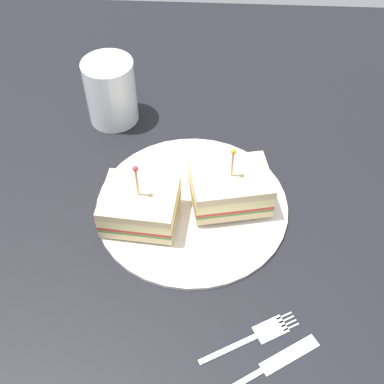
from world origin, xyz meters
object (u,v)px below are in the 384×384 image
object	(u,v)px
sandwich_half_front	(230,188)
knife	(273,364)
sandwich_half_back	(140,206)
plate	(192,204)
drink_glass	(111,94)
fork	(260,334)

from	to	relation	value
sandwich_half_front	knife	distance (cm)	22.54
sandwich_half_back	plate	bearing A→B (deg)	24.23
plate	sandwich_half_front	world-z (taller)	sandwich_half_front
plate	drink_glass	bearing A→B (deg)	127.09
plate	sandwich_half_back	xyz separation A→B (cm)	(-6.42, -2.89, 2.73)
sandwich_half_back	knife	world-z (taller)	sandwich_half_back
drink_glass	fork	xyz separation A→B (cm)	(21.73, -35.40, -4.39)
plate	knife	xyz separation A→B (cm)	(9.76, -21.08, -0.31)
sandwich_half_front	knife	size ratio (longest dim) A/B	0.98
sandwich_half_front	sandwich_half_back	world-z (taller)	sandwich_half_back
sandwich_half_front	knife	bearing A→B (deg)	-77.52
sandwich_half_front	knife	world-z (taller)	sandwich_half_front
fork	knife	size ratio (longest dim) A/B	0.96
sandwich_half_back	drink_glass	bearing A→B (deg)	108.54
plate	knife	distance (cm)	23.23
plate	fork	bearing A→B (deg)	-64.65
drink_glass	fork	distance (cm)	41.77
sandwich_half_back	fork	world-z (taller)	sandwich_half_back
plate	sandwich_half_front	size ratio (longest dim) A/B	2.26
plate	drink_glass	xyz separation A→B (cm)	(-13.28, 17.56, 4.07)
plate	sandwich_half_back	size ratio (longest dim) A/B	2.59
sandwich_half_front	sandwich_half_back	distance (cm)	11.92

